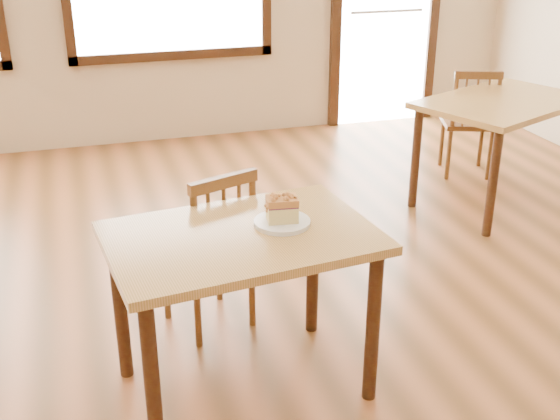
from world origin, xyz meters
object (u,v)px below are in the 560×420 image
object	(u,v)px
cafe_chair_main	(211,248)
cake_slice	(282,207)
plate	(282,222)
cafe_table_main	(242,258)
cafe_table_second	(502,114)
cafe_chair_second	(469,121)

from	to	relation	value
cafe_chair_main	cake_slice	distance (m)	0.66
plate	cafe_chair_main	bearing A→B (deg)	113.47
cafe_table_main	cake_slice	xyz separation A→B (m)	(0.18, 0.04, 0.19)
cafe_chair_main	cafe_table_second	distance (m)	2.46
cafe_table_main	cafe_chair_main	distance (m)	0.56
cafe_table_second	plate	world-z (taller)	plate
cafe_table_main	cake_slice	bearing A→B (deg)	4.76
cafe_table_second	cafe_table_main	bearing A→B (deg)	-168.61
cafe_table_main	cafe_chair_second	bearing A→B (deg)	35.41
cafe_table_main	plate	xyz separation A→B (m)	(0.18, 0.04, 0.12)
cafe_chair_second	cafe_table_main	bearing A→B (deg)	61.32
cafe_table_main	cafe_chair_second	world-z (taller)	cafe_chair_second
cafe_chair_main	cafe_table_main	bearing A→B (deg)	73.52
cafe_table_second	cafe_chair_second	world-z (taller)	cafe_chair_second
cafe_table_second	cake_slice	size ratio (longest dim) A/B	9.26
cafe_chair_main	cafe_table_second	xyz separation A→B (m)	(2.24, 1.00, 0.21)
cafe_table_second	cafe_chair_second	distance (m)	0.60
cafe_chair_main	cafe_table_second	bearing A→B (deg)	-175.77
cafe_table_main	plate	world-z (taller)	plate
cafe_table_main	cafe_table_second	world-z (taller)	same
cafe_chair_main	cafe_chair_second	size ratio (longest dim) A/B	1.00
cafe_table_main	cafe_table_second	bearing A→B (deg)	28.09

